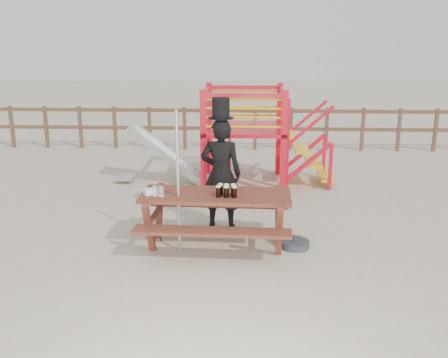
% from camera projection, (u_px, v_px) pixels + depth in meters
% --- Properties ---
extents(ground, '(60.00, 60.00, 0.00)m').
position_uv_depth(ground, '(228.00, 249.00, 7.51)').
color(ground, '#BCB092').
rests_on(ground, ground).
extents(back_fence, '(15.09, 0.09, 1.20)m').
position_uv_depth(back_fence, '(237.00, 124.00, 14.03)').
color(back_fence, brown).
rests_on(back_fence, ground).
extents(playground_fort, '(4.71, 1.84, 2.10)m').
position_uv_depth(playground_fort, '(240.00, 135.00, 10.65)').
color(playground_fort, red).
rests_on(playground_fort, ground).
extents(picnic_table, '(2.26, 1.60, 0.85)m').
position_uv_depth(picnic_table, '(216.00, 214.00, 7.44)').
color(picnic_table, brown).
rests_on(picnic_table, ground).
extents(man_with_hat, '(0.70, 0.49, 2.17)m').
position_uv_depth(man_with_hat, '(221.00, 171.00, 8.15)').
color(man_with_hat, black).
rests_on(man_with_hat, ground).
extents(metal_pole, '(0.05, 0.05, 2.11)m').
position_uv_depth(metal_pole, '(178.00, 183.00, 7.19)').
color(metal_pole, '#B2B2B7').
rests_on(metal_pole, ground).
extents(parasol_base, '(0.45, 0.45, 0.19)m').
position_uv_depth(parasol_base, '(295.00, 244.00, 7.58)').
color(parasol_base, '#323236').
rests_on(parasol_base, ground).
extents(paper_bag, '(0.22, 0.21, 0.08)m').
position_uv_depth(paper_bag, '(150.00, 192.00, 7.33)').
color(paper_bag, white).
rests_on(paper_bag, picnic_table).
extents(stout_pints, '(0.30, 0.19, 0.17)m').
position_uv_depth(stout_pints, '(227.00, 191.00, 7.22)').
color(stout_pints, black).
rests_on(stout_pints, picnic_table).
extents(empty_glasses, '(0.17, 0.10, 0.15)m').
position_uv_depth(empty_glasses, '(159.00, 192.00, 7.23)').
color(empty_glasses, silver).
rests_on(empty_glasses, picnic_table).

